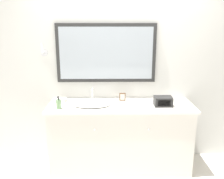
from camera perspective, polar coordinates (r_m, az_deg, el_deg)
name	(u,v)px	position (r m, az deg, el deg)	size (l,w,h in m)	color
wall_back	(119,70)	(3.45, 1.66, 4.49)	(8.00, 0.18, 2.55)	silver
vanity_counter	(120,136)	(3.38, 1.91, -10.61)	(1.86, 0.62, 0.89)	beige
sink_basin	(92,104)	(3.19, -4.66, -3.26)	(0.48, 0.36, 0.19)	white
soap_bottle	(59,104)	(3.11, -12.10, -3.25)	(0.06, 0.06, 0.16)	#709966
appliance_box	(163,101)	(3.21, 11.59, -2.66)	(0.22, 0.16, 0.12)	black
picture_frame	(122,97)	(3.35, 2.40, -1.70)	(0.09, 0.01, 0.11)	brown
hand_towel_near_sink	(60,100)	(3.41, -11.70, -2.35)	(0.15, 0.11, 0.04)	silver
metal_tray	(141,106)	(3.15, 6.73, -3.84)	(0.16, 0.11, 0.01)	silver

